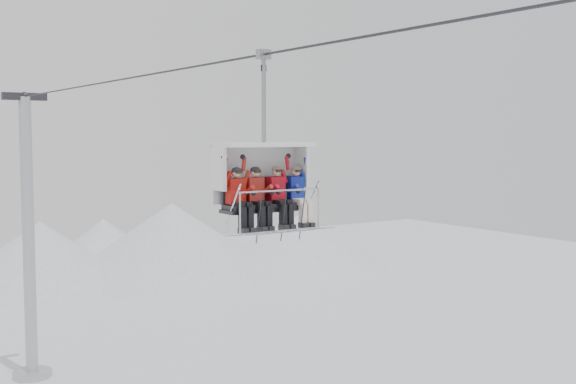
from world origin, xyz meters
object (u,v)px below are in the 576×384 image
skier_far_left (239,197)px  skier_center_right (279,195)px  skier_center_left (257,196)px  lift_tower_right (29,257)px  chairlift_carrier (261,174)px  skier_far_right (298,194)px

skier_far_left → skier_center_right: size_ratio=1.00×
skier_far_left → skier_center_left: 0.47m
skier_center_right → lift_tower_right: bearing=90.7°
chairlift_carrier → skier_far_left: size_ratio=2.36×
skier_far_left → skier_center_left: same height
skier_center_left → lift_tower_right: bearing=89.2°
chairlift_carrier → skier_center_left: chairlift_carrier is taller
lift_tower_right → skier_far_left: lift_tower_right is taller
skier_center_left → skier_center_right: bearing=0.0°
lift_tower_right → chairlift_carrier: lift_tower_right is taller
skier_center_left → skier_far_right: skier_center_left is taller
lift_tower_right → skier_far_right: bearing=-87.8°
chairlift_carrier → skier_center_right: size_ratio=2.36×
chairlift_carrier → skier_center_left: size_ratio=2.36×
skier_far_left → skier_far_right: bearing=-0.1°
chairlift_carrier → skier_far_left: (-0.76, -0.30, -0.46)m
chairlift_carrier → lift_tower_right: bearing=90.0°
chairlift_carrier → skier_center_right: 0.62m
skier_far_right → skier_center_left: bearing=179.8°
skier_far_left → skier_center_right: (1.03, 0.00, 0.00)m
lift_tower_right → skier_far_right: size_ratio=7.99×
lift_tower_right → skier_center_left: bearing=-90.8°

